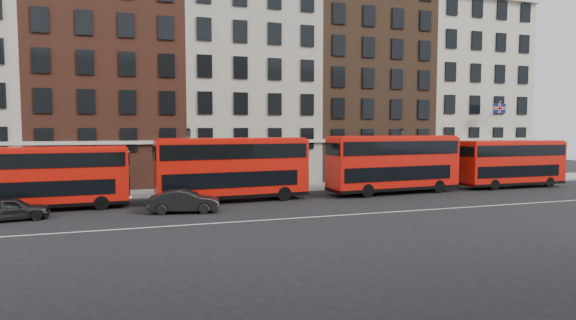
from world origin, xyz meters
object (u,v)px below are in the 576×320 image
object	(u,v)px
bus_a	(48,176)
bus_c	(393,162)
bus_b	(232,167)
bus_d	(512,162)
car_rear	(11,209)
car_front	(184,201)
traffic_light	(498,158)

from	to	relation	value
bus_a	bus_c	distance (m)	25.67
bus_b	bus_d	xyz separation A→B (m)	(25.71, 0.00, -0.21)
car_rear	car_front	bearing A→B (deg)	-101.57
bus_d	bus_a	bearing A→B (deg)	179.90
car_rear	bus_a	bearing A→B (deg)	-33.72
car_front	traffic_light	distance (m)	31.76
bus_c	car_front	size ratio (longest dim) A/B	2.63
car_front	traffic_light	bearing A→B (deg)	-67.51
bus_d	car_rear	distance (m)	39.49
bus_b	bus_c	size ratio (longest dim) A/B	0.98
bus_a	bus_d	distance (m)	37.92
traffic_light	bus_c	bearing A→B (deg)	-166.77
bus_a	traffic_light	distance (m)	39.54
car_front	bus_c	bearing A→B (deg)	-68.23
bus_a	traffic_light	world-z (taller)	bus_a
bus_a	bus_d	bearing A→B (deg)	-2.28
bus_c	bus_b	bearing A→B (deg)	175.98
bus_a	bus_b	distance (m)	12.21
bus_a	traffic_light	bearing A→B (deg)	2.40
traffic_light	bus_d	bearing A→B (deg)	-114.71
bus_b	bus_d	world-z (taller)	bus_b
traffic_light	car_front	bearing A→B (deg)	-167.66
bus_a	car_front	distance (m)	9.27
bus_a	bus_c	bearing A→B (deg)	-2.28
bus_a	car_front	world-z (taller)	bus_a
car_front	traffic_light	world-z (taller)	traffic_light
bus_b	traffic_light	distance (m)	27.39
bus_b	car_rear	world-z (taller)	bus_b
bus_a	traffic_light	size ratio (longest dim) A/B	3.07
car_front	traffic_light	xyz separation A→B (m)	(30.98, 6.78, 1.72)
bus_c	car_front	xyz separation A→B (m)	(-17.24, -3.55, -1.84)
bus_a	bus_b	bearing A→B (deg)	-2.29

